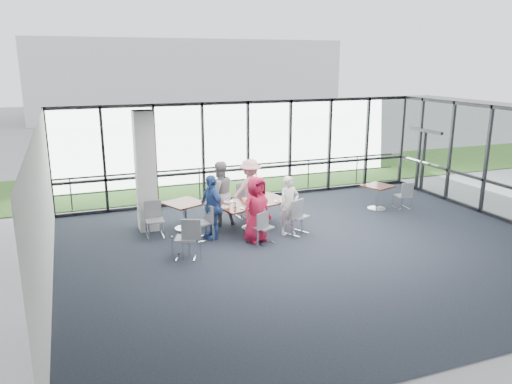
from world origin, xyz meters
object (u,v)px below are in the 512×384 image
object	(u,v)px
main_table	(252,206)
diner_near_left	(256,209)
diner_far_left	(219,193)
chair_spare_lb	(155,221)
diner_end	(212,207)
chair_spare_la	(186,238)
chair_main_nr	(298,217)
diner_near_right	(289,205)
chair_main_fl	(212,208)
diner_far_right	(250,189)
side_table_left	(184,206)
chair_main_fr	(245,201)
chair_main_end	(201,223)
chair_spare_r	(403,196)
chair_main_nl	(263,227)
side_table_right	(378,190)

from	to	relation	value
main_table	diner_near_left	bearing A→B (deg)	-120.66
diner_far_left	chair_spare_lb	size ratio (longest dim) A/B	1.94
diner_end	chair_spare_la	distance (m)	1.48
chair_main_nr	diner_near_right	bearing A→B (deg)	128.94
diner_end	chair_main_fl	size ratio (longest dim) A/B	1.95
diner_far_left	diner_far_right	distance (m)	1.03
diner_end	chair_spare_la	world-z (taller)	diner_end
chair_main_fl	chair_spare_lb	bearing A→B (deg)	16.17
side_table_left	diner_near_right	distance (m)	2.82
diner_near_right	chair_main_fr	size ratio (longest dim) A/B	1.63
diner_far_right	chair_main_nr	distance (m)	1.92
diner_far_right	chair_main_end	bearing A→B (deg)	26.32
chair_main_fr	chair_main_end	bearing A→B (deg)	36.81
chair_main_end	diner_near_right	bearing A→B (deg)	66.93
diner_near_right	chair_spare_r	size ratio (longest dim) A/B	1.89
chair_main_nl	chair_spare_r	xyz separation A→B (m)	(5.12, 1.28, -0.01)
side_table_left	diner_far_left	distance (m)	1.03
diner_far_left	diner_end	xyz separation A→B (m)	(-0.51, -0.99, -0.06)
diner_far_right	chair_spare_r	world-z (taller)	diner_far_right
chair_main_fr	side_table_right	bearing A→B (deg)	167.82
chair_spare_la	chair_spare_r	size ratio (longest dim) A/B	1.16
chair_main_nr	chair_spare_la	bearing A→B (deg)	163.25
diner_near_right	chair_spare_r	xyz separation A→B (m)	(4.23, 0.87, -0.37)
diner_near_left	diner_near_right	distance (m)	1.02
side_table_right	chair_main_nl	distance (m)	4.63
chair_main_fl	chair_main_fr	distance (m)	1.07
chair_spare_r	main_table	bearing A→B (deg)	-170.29
side_table_left	chair_spare_la	xyz separation A→B (m)	(-0.44, -2.04, -0.16)
diner_far_right	chair_spare_lb	distance (m)	2.99
side_table_left	diner_near_left	world-z (taller)	diner_near_left
chair_spare_la	diner_near_right	bearing A→B (deg)	35.67
chair_main_fl	chair_spare_lb	xyz separation A→B (m)	(-1.71, -0.64, 0.03)
diner_far_left	chair_main_fl	xyz separation A→B (m)	(-0.16, 0.19, -0.47)
chair_main_fr	chair_spare_lb	size ratio (longest dim) A/B	1.04
chair_main_end	chair_spare_lb	bearing A→B (deg)	-130.46
diner_near_left	diner_far_right	bearing A→B (deg)	53.19
side_table_left	chair_main_end	xyz separation A→B (m)	(0.21, -0.97, -0.20)
diner_end	chair_main_nr	world-z (taller)	diner_end
main_table	chair_spare_lb	bearing A→B (deg)	159.18
diner_end	chair_main_nr	distance (m)	2.26
side_table_left	diner_far_right	distance (m)	2.03
diner_far_right	chair_main_end	size ratio (longest dim) A/B	1.96
chair_main_nr	chair_spare_lb	xyz separation A→B (m)	(-3.54, 1.04, -0.02)
diner_near_right	chair_spare_r	distance (m)	4.33
chair_main_fr	diner_end	bearing A→B (deg)	41.58
chair_spare_la	chair_spare_r	distance (m)	7.30
side_table_left	chair_spare_lb	size ratio (longest dim) A/B	1.32
side_table_left	diner_end	world-z (taller)	diner_end
main_table	chair_main_nr	bearing A→B (deg)	-57.93
main_table	chair_spare_lb	distance (m)	2.60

